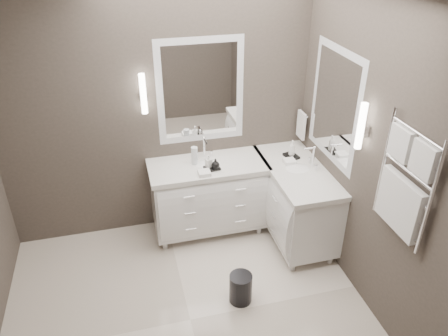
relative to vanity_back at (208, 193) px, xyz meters
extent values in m
cube|color=silver|center=(-0.45, -1.23, -0.49)|extent=(3.20, 3.00, 0.01)
cube|color=#443D36|center=(-0.45, 0.28, 0.86)|extent=(3.20, 0.01, 2.70)
cube|color=#443D36|center=(1.15, -1.23, 0.86)|extent=(0.01, 3.00, 2.70)
cube|color=white|center=(0.00, 0.00, -0.04)|extent=(1.20, 0.55, 0.70)
cube|color=white|center=(0.00, 0.00, 0.34)|extent=(1.24, 0.59, 0.05)
ellipsoid|color=white|center=(0.00, 0.00, 0.32)|extent=(0.36, 0.28, 0.12)
cylinder|color=white|center=(0.00, 0.16, 0.47)|extent=(0.02, 0.02, 0.22)
cube|color=white|center=(0.88, -0.33, -0.04)|extent=(0.55, 1.20, 0.70)
cube|color=white|center=(0.88, -0.33, 0.34)|extent=(0.59, 1.24, 0.05)
ellipsoid|color=white|center=(0.88, -0.33, 0.32)|extent=(0.36, 0.28, 0.12)
cylinder|color=white|center=(1.04, -0.33, 0.47)|extent=(0.02, 0.02, 0.22)
cube|color=white|center=(0.00, 0.26, 1.06)|extent=(0.90, 0.02, 1.10)
cube|color=white|center=(0.00, 0.26, 1.06)|extent=(0.77, 0.02, 0.96)
cube|color=white|center=(1.14, -0.43, 1.06)|extent=(0.02, 0.90, 1.10)
cube|color=white|center=(1.14, -0.43, 1.06)|extent=(0.02, 0.90, 0.96)
cube|color=white|center=(-0.58, 0.20, 1.06)|extent=(0.05, 0.05, 0.10)
cylinder|color=white|center=(-0.58, 0.20, 1.11)|extent=(0.06, 0.06, 0.40)
cube|color=white|center=(1.08, -1.01, 1.06)|extent=(0.05, 0.05, 0.10)
cylinder|color=white|center=(1.08, -1.01, 1.11)|extent=(0.06, 0.06, 0.40)
cylinder|color=white|center=(1.10, 0.13, 0.76)|extent=(0.02, 0.22, 0.02)
cube|color=white|center=(1.08, 0.13, 0.62)|extent=(0.03, 0.17, 0.30)
cylinder|color=white|center=(1.10, -1.90, 0.96)|extent=(0.03, 0.03, 0.90)
cylinder|color=white|center=(1.10, -1.35, 0.96)|extent=(0.03, 0.03, 0.90)
cube|color=white|center=(1.10, -1.76, 1.19)|extent=(0.06, 0.22, 0.24)
cube|color=white|center=(1.10, -1.50, 1.19)|extent=(0.06, 0.22, 0.24)
cube|color=white|center=(1.10, -1.63, 0.75)|extent=(0.06, 0.46, 0.42)
cylinder|color=black|center=(0.04, -1.11, -0.34)|extent=(0.24, 0.24, 0.29)
cube|color=black|center=(0.02, -0.12, 0.38)|extent=(0.17, 0.14, 0.02)
cube|color=black|center=(0.90, -0.08, 0.38)|extent=(0.15, 0.18, 0.02)
cylinder|color=silver|center=(-0.13, 0.03, 0.46)|extent=(0.07, 0.07, 0.19)
imported|color=white|center=(-0.01, -0.10, 0.45)|extent=(0.08, 0.08, 0.13)
imported|color=black|center=(0.05, -0.15, 0.44)|extent=(0.10, 0.10, 0.11)
imported|color=white|center=(0.90, -0.08, 0.48)|extent=(0.08, 0.08, 0.17)
camera|label=1|loc=(-0.83, -3.88, 2.60)|focal=35.00mm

